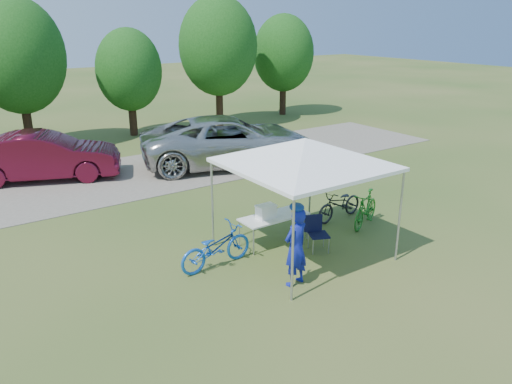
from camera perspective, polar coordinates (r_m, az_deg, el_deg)
ground at (r=11.77m, az=5.24°, el=-6.90°), size 100.00×100.00×0.00m
gravel_strip at (r=18.20m, az=-11.05°, el=2.39°), size 24.00×5.00×0.02m
canopy at (r=10.87m, az=5.66°, el=5.76°), size 4.53×4.53×3.00m
treeline at (r=23.11m, az=-18.66°, el=14.19°), size 24.89×4.28×6.30m
folding_table at (r=11.98m, az=2.07°, el=-2.93°), size 1.69×0.71×0.70m
folding_chair at (r=11.77m, az=6.90°, el=-4.32°), size 0.56×0.59×0.84m
cooler at (r=11.77m, az=1.16°, el=-2.23°), size 0.45×0.31×0.33m
ice_cream_cup at (r=12.22m, az=4.23°, el=-2.16°), size 0.07×0.07×0.05m
cyclist at (r=10.09m, az=4.55°, el=-6.31°), size 0.67×0.51×1.66m
bike_blue at (r=10.94m, az=-4.60°, el=-6.29°), size 1.82×0.75×0.93m
bike_green at (r=13.33m, az=12.44°, el=-1.88°), size 1.61×1.04×0.94m
bike_dark at (r=13.64m, az=9.56°, el=-1.37°), size 1.70×0.75×0.86m
minivan at (r=18.44m, az=-3.00°, el=5.86°), size 7.08×5.00×1.79m
sedan at (r=18.13m, az=-23.02°, el=3.79°), size 5.12×3.36×1.60m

